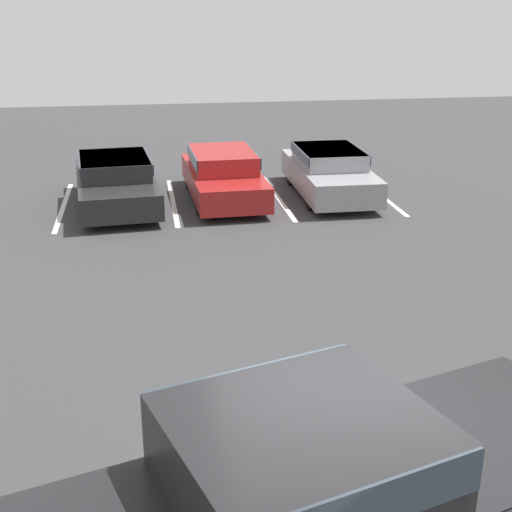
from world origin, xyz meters
TOP-DOWN VIEW (x-y plane):
  - stall_stripe_a at (-3.80, 12.10)m, footprint 0.12×4.49m
  - stall_stripe_b at (-1.07, 12.10)m, footprint 0.12×4.49m
  - stall_stripe_c at (1.65, 12.10)m, footprint 0.12×4.49m
  - stall_stripe_d at (4.38, 12.10)m, footprint 0.12×4.49m
  - pickup_truck at (-0.41, -0.93)m, footprint 5.92×3.50m
  - parked_sedan_a at (-2.47, 11.92)m, footprint 2.22×4.54m
  - parked_sedan_b at (0.24, 12.14)m, footprint 1.85×4.40m
  - parked_sedan_c at (3.01, 12.11)m, footprint 1.78×4.39m

SIDE VIEW (x-z plane):
  - stall_stripe_a at x=-3.80m, z-range 0.00..0.01m
  - stall_stripe_b at x=-1.07m, z-range 0.00..0.01m
  - stall_stripe_c at x=1.65m, z-range 0.00..0.01m
  - stall_stripe_d at x=4.38m, z-range 0.00..0.01m
  - parked_sedan_c at x=3.01m, z-range 0.04..1.27m
  - parked_sedan_a at x=-2.47m, z-range 0.04..1.28m
  - parked_sedan_b at x=0.24m, z-range 0.04..1.30m
  - pickup_truck at x=-0.41m, z-range -0.01..1.88m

